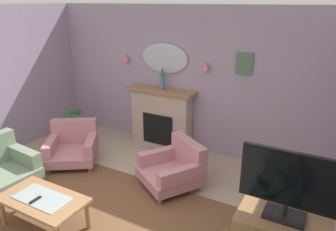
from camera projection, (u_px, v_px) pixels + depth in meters
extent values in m
cube|color=#9E8CA8|center=(186.00, 80.00, 5.85)|extent=(6.60, 0.10, 2.67)
cube|color=brown|center=(95.00, 222.00, 4.11)|extent=(3.20, 2.40, 0.01)
cube|color=tan|center=(161.00, 119.00, 6.14)|extent=(1.20, 0.28, 1.10)
cube|color=black|center=(159.00, 129.00, 6.11)|extent=(0.64, 0.12, 0.60)
cube|color=olive|center=(161.00, 91.00, 5.92)|extent=(1.36, 0.36, 0.06)
cylinder|color=#4C7093|center=(162.00, 83.00, 5.83)|extent=(0.09, 0.09, 0.26)
cone|color=#2D6633|center=(162.00, 72.00, 5.75)|extent=(0.10, 0.10, 0.16)
ellipsoid|color=#B2BCC6|center=(164.00, 58.00, 5.84)|extent=(0.96, 0.06, 0.56)
cone|color=#D17066|center=(126.00, 58.00, 6.21)|extent=(0.14, 0.14, 0.14)
cone|color=#D17066|center=(206.00, 66.00, 5.43)|extent=(0.14, 0.14, 0.14)
cube|color=#4C6B56|center=(244.00, 64.00, 5.16)|extent=(0.28, 0.03, 0.36)
cube|color=olive|center=(43.00, 199.00, 3.88)|extent=(1.10, 0.60, 0.04)
cube|color=#8C9E99|center=(42.00, 198.00, 3.87)|extent=(0.72, 0.36, 0.01)
cylinder|color=olive|center=(3.00, 213.00, 3.98)|extent=(0.06, 0.06, 0.40)
cylinder|color=olive|center=(34.00, 194.00, 4.37)|extent=(0.06, 0.06, 0.40)
cylinder|color=olive|center=(88.00, 216.00, 3.93)|extent=(0.06, 0.06, 0.40)
cube|color=black|center=(35.00, 200.00, 3.81)|extent=(0.04, 0.16, 0.02)
cube|color=gray|center=(23.00, 155.00, 5.02)|extent=(0.77, 0.22, 0.24)
cylinder|color=olive|center=(39.00, 181.00, 4.96)|extent=(0.07, 0.07, 0.10)
cylinder|color=olive|center=(14.00, 169.00, 5.31)|extent=(0.07, 0.07, 0.10)
cube|color=#B77A84|center=(169.00, 176.00, 4.85)|extent=(1.10, 1.10, 0.16)
cube|color=#B77A84|center=(188.00, 153.00, 4.90)|extent=(0.76, 0.56, 0.45)
cube|color=#B77A84|center=(159.00, 156.00, 5.07)|extent=(0.50, 0.68, 0.22)
cube|color=#B77A84|center=(181.00, 175.00, 4.51)|extent=(0.50, 0.68, 0.22)
cylinder|color=olive|center=(140.00, 179.00, 5.02)|extent=(0.06, 0.06, 0.10)
cylinder|color=olive|center=(160.00, 201.00, 4.46)|extent=(0.06, 0.06, 0.10)
cylinder|color=olive|center=(177.00, 168.00, 5.33)|extent=(0.06, 0.06, 0.10)
cylinder|color=olive|center=(200.00, 188.00, 4.77)|extent=(0.06, 0.06, 0.10)
cube|color=#B77A84|center=(73.00, 154.00, 5.53)|extent=(1.11, 1.11, 0.16)
cube|color=#B77A84|center=(75.00, 131.00, 5.75)|extent=(0.76, 0.57, 0.45)
cube|color=#B77A84|center=(51.00, 145.00, 5.44)|extent=(0.51, 0.68, 0.22)
cube|color=#B77A84|center=(91.00, 144.00, 5.49)|extent=(0.51, 0.68, 0.22)
cylinder|color=olive|center=(48.00, 171.00, 5.24)|extent=(0.06, 0.06, 0.10)
cylinder|color=olive|center=(90.00, 170.00, 5.29)|extent=(0.06, 0.06, 0.10)
cylinder|color=olive|center=(59.00, 153.00, 5.87)|extent=(0.06, 0.06, 0.10)
cylinder|color=olive|center=(95.00, 152.00, 5.92)|extent=(0.06, 0.06, 0.10)
cube|color=black|center=(284.00, 215.00, 2.82)|extent=(0.36, 0.24, 0.03)
cylinder|color=black|center=(285.00, 209.00, 2.80)|extent=(0.04, 0.04, 0.10)
cube|color=black|center=(290.00, 179.00, 2.69)|extent=(0.84, 0.04, 0.52)
cube|color=black|center=(289.00, 180.00, 2.67)|extent=(0.80, 0.01, 0.48)
cylinder|color=silver|center=(76.00, 132.00, 6.66)|extent=(0.22, 0.22, 0.20)
cylinder|color=brown|center=(75.00, 124.00, 6.59)|extent=(0.04, 0.04, 0.21)
cone|color=#38753D|center=(78.00, 114.00, 6.43)|extent=(0.13, 0.30, 0.27)
cone|color=#38753D|center=(80.00, 112.00, 6.58)|extent=(0.32, 0.19, 0.25)
cone|color=#38753D|center=(76.00, 111.00, 6.62)|extent=(0.32, 0.22, 0.22)
cone|color=#38753D|center=(69.00, 112.00, 6.56)|extent=(0.10, 0.26, 0.30)
cone|color=#38753D|center=(68.00, 114.00, 6.43)|extent=(0.30, 0.19, 0.27)
cone|color=#38753D|center=(73.00, 115.00, 6.39)|extent=(0.30, 0.26, 0.23)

